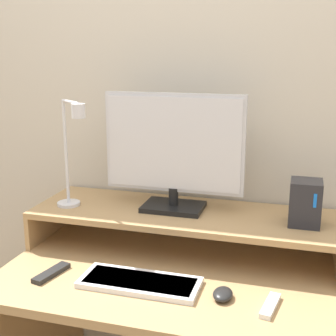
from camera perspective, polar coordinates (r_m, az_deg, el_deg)
name	(u,v)px	position (r m, az deg, el deg)	size (l,w,h in m)	color
wall_back	(197,117)	(1.87, 3.58, 6.26)	(6.00, 0.05, 2.50)	beige
desk	(170,330)	(1.76, 0.20, -19.12)	(1.12, 0.73, 0.78)	tan
monitor_shelf	(183,217)	(1.75, 1.83, -6.01)	(1.12, 0.37, 0.15)	tan
monitor	(174,150)	(1.71, 0.70, 2.15)	(0.52, 0.16, 0.43)	black
desk_lamp	(72,151)	(1.75, -11.63, 2.00)	(0.17, 0.14, 0.41)	silver
router_dock	(305,203)	(1.66, 16.40, -4.09)	(0.11, 0.11, 0.16)	#28282D
keyboard	(140,282)	(1.54, -3.46, -13.73)	(0.38, 0.16, 0.02)	white
mouse	(223,294)	(1.47, 6.69, -15.03)	(0.06, 0.08, 0.03)	black
remote_control	(51,273)	(1.65, -14.03, -12.30)	(0.07, 0.16, 0.02)	black
remote_secondary	(270,306)	(1.45, 12.36, -16.08)	(0.06, 0.14, 0.02)	white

